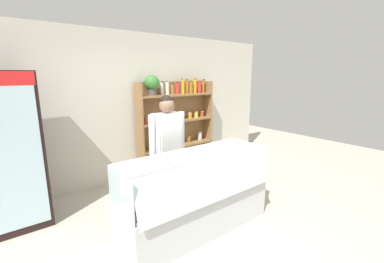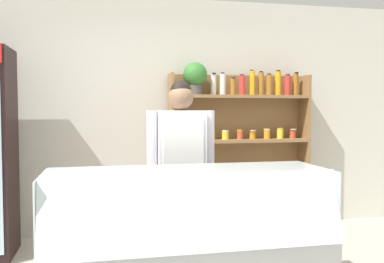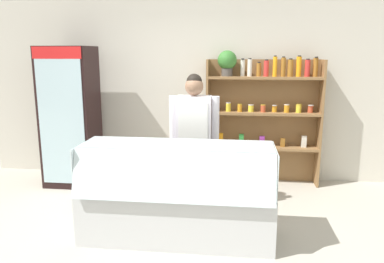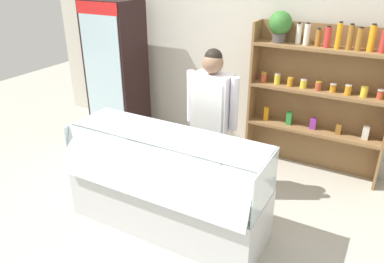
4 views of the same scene
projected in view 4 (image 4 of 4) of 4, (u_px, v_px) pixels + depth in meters
The scene contains 6 objects.
ground_plane at pixel (174, 225), 3.85m from camera, with size 12.00×12.00×0.00m, color #B7B2A3.
back_wall at pixel (254, 54), 4.94m from camera, with size 6.80×0.10×2.70m, color beige.
drinks_fridge at pixel (117, 72), 5.42m from camera, with size 0.72×0.59×2.01m.
shelving_unit at pixel (315, 85), 4.49m from camera, with size 1.65×0.29×1.95m.
deli_display_case at pixel (167, 199), 3.74m from camera, with size 1.98×0.72×1.01m.
shop_clerk at pixel (212, 112), 4.03m from camera, with size 0.60×0.25×1.67m.
Camera 4 is at (1.66, -2.61, 2.49)m, focal length 35.00 mm.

